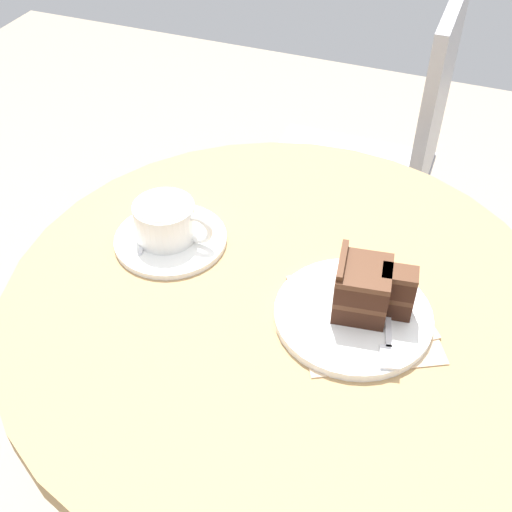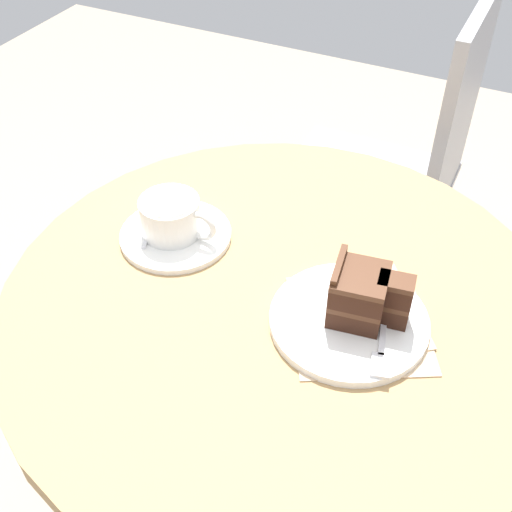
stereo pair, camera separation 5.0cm
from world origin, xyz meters
TOP-DOWN VIEW (x-y plane):
  - cafe_table at (0.00, 0.00)m, footprint 0.75×0.75m
  - saucer at (-0.19, 0.04)m, footprint 0.16×0.16m
  - coffee_cup at (-0.19, 0.04)m, footprint 0.12×0.09m
  - teaspoon at (-0.23, 0.05)m, footprint 0.04×0.09m
  - cake_plate at (0.10, -0.01)m, footprint 0.20×0.20m
  - cake_slice at (0.11, 0.00)m, footprint 0.10×0.08m
  - fork at (0.15, -0.03)m, footprint 0.05×0.14m
  - napkin at (0.11, 0.00)m, footprint 0.23×0.24m
  - cafe_chair at (0.01, 0.65)m, footprint 0.38×0.38m

SIDE VIEW (x-z plane):
  - cafe_chair at x=0.01m, z-range 0.09..1.00m
  - cafe_table at x=0.00m, z-range 0.24..0.97m
  - napkin at x=0.11m, z-range 0.73..0.73m
  - saucer at x=-0.19m, z-range 0.73..0.74m
  - cake_plate at x=0.10m, z-range 0.73..0.74m
  - teaspoon at x=-0.23m, z-range 0.74..0.74m
  - fork at x=0.15m, z-range 0.74..0.74m
  - coffee_cup at x=-0.19m, z-range 0.74..0.79m
  - cake_slice at x=0.11m, z-range 0.74..0.81m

